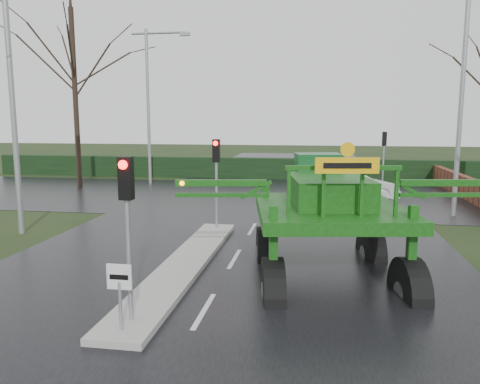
# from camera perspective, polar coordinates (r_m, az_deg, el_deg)

# --- Properties ---
(ground) EXTENTS (140.00, 140.00, 0.00)m
(ground) POSITION_cam_1_polar(r_m,az_deg,el_deg) (10.81, -4.40, -14.33)
(ground) COLOR black
(ground) RESTS_ON ground
(road_main) EXTENTS (14.00, 80.00, 0.02)m
(road_main) POSITION_cam_1_polar(r_m,az_deg,el_deg) (20.25, 2.24, -3.29)
(road_main) COLOR black
(road_main) RESTS_ON ground
(road_cross) EXTENTS (80.00, 12.00, 0.02)m
(road_cross) POSITION_cam_1_polar(r_m,az_deg,el_deg) (26.11, 3.84, -0.57)
(road_cross) COLOR black
(road_cross) RESTS_ON ground
(median_island) EXTENTS (1.20, 10.00, 0.16)m
(median_island) POSITION_cam_1_polar(r_m,az_deg,el_deg) (13.82, -6.76, -8.78)
(median_island) COLOR gray
(median_island) RESTS_ON ground
(hedge_row) EXTENTS (44.00, 0.90, 1.50)m
(hedge_row) POSITION_cam_1_polar(r_m,az_deg,el_deg) (33.92, 5.12, 2.84)
(hedge_row) COLOR black
(hedge_row) RESTS_ON ground
(brick_wall) EXTENTS (0.40, 20.00, 1.20)m
(brick_wall) POSITION_cam_1_polar(r_m,az_deg,el_deg) (27.16, 26.49, 0.15)
(brick_wall) COLOR #592D1E
(brick_wall) RESTS_ON ground
(keep_left_sign) EXTENTS (0.50, 0.07, 1.35)m
(keep_left_sign) POSITION_cam_1_polar(r_m,az_deg,el_deg) (9.49, -14.46, -11.09)
(keep_left_sign) COLOR gray
(keep_left_sign) RESTS_ON ground
(traffic_signal_near) EXTENTS (0.26, 0.33, 3.52)m
(traffic_signal_near) POSITION_cam_1_polar(r_m,az_deg,el_deg) (9.54, -13.63, -1.42)
(traffic_signal_near) COLOR gray
(traffic_signal_near) RESTS_ON ground
(traffic_signal_mid) EXTENTS (0.26, 0.33, 3.52)m
(traffic_signal_mid) POSITION_cam_1_polar(r_m,az_deg,el_deg) (17.61, -2.91, 3.40)
(traffic_signal_mid) COLOR gray
(traffic_signal_mid) RESTS_ON ground
(traffic_signal_far) EXTENTS (0.26, 0.33, 3.52)m
(traffic_signal_far) POSITION_cam_1_polar(r_m,az_deg,el_deg) (29.99, 17.15, 5.24)
(traffic_signal_far) COLOR gray
(traffic_signal_far) RESTS_ON ground
(street_light_left_near) EXTENTS (3.85, 0.30, 10.00)m
(street_light_left_near) POSITION_cam_1_polar(r_m,az_deg,el_deg) (18.97, -25.46, 13.25)
(street_light_left_near) COLOR gray
(street_light_left_near) RESTS_ON ground
(street_light_right) EXTENTS (3.85, 0.30, 10.00)m
(street_light_right) POSITION_cam_1_polar(r_m,az_deg,el_deg) (22.49, 24.77, 12.46)
(street_light_right) COLOR gray
(street_light_right) RESTS_ON ground
(street_light_left_far) EXTENTS (3.85, 0.30, 10.00)m
(street_light_left_far) POSITION_cam_1_polar(r_m,az_deg,el_deg) (31.53, -10.65, 11.82)
(street_light_left_far) COLOR gray
(street_light_left_far) RESTS_ON ground
(tree_left_far) EXTENTS (7.70, 7.70, 13.26)m
(tree_left_far) POSITION_cam_1_polar(r_m,az_deg,el_deg) (31.54, -19.58, 13.58)
(tree_left_far) COLOR black
(tree_left_far) RESTS_ON ground
(crop_sprayer) EXTENTS (8.26, 5.75, 4.66)m
(crop_sprayer) POSITION_cam_1_polar(r_m,az_deg,el_deg) (11.35, 4.05, -1.56)
(crop_sprayer) COLOR black
(crop_sprayer) RESTS_ON ground
(white_sedan) EXTENTS (5.13, 3.40, 1.60)m
(white_sedan) POSITION_cam_1_polar(r_m,az_deg,el_deg) (24.98, 13.28, -1.22)
(white_sedan) COLOR silver
(white_sedan) RESTS_ON ground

